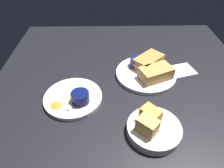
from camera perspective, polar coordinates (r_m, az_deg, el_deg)
name	(u,v)px	position (r cm, az deg, el deg)	size (l,w,h in cm)	color
ground_plane	(125,86)	(84.51, 3.62, -0.60)	(110.00, 110.00, 3.00)	black
plate_sandwich_main	(146,74)	(88.29, 9.51, 2.86)	(25.66, 25.66, 1.60)	white
sandwich_half_near	(156,73)	(84.18, 12.26, 3.06)	(14.94, 12.11, 4.80)	tan
sandwich_half_far	(149,62)	(90.40, 10.29, 6.26)	(14.67, 14.45, 4.80)	#C68C42
ramekin_dark_sauce	(138,62)	(90.04, 7.31, 6.18)	(6.90, 6.90, 3.76)	navy
spoon_by_dark_ramekin	(149,69)	(89.07, 10.28, 4.07)	(8.77, 7.12, 0.80)	silver
plate_chips_companion	(73,98)	(77.39, -10.93, -3.81)	(21.73, 21.73, 1.60)	white
ramekin_light_gravy	(80,97)	(72.91, -8.96, -3.63)	(6.48, 6.48, 4.05)	#0C144C
spoon_by_gravy_ramekin	(70,105)	(73.42, -11.81, -5.71)	(2.47, 9.94, 0.80)	silver
plantain_chip_scatter	(72,98)	(75.79, -11.20, -3.87)	(13.76, 12.23, 0.60)	orange
bread_basket_rear	(153,127)	(66.11, 11.42, -11.91)	(17.21, 17.21, 8.06)	silver
paper_napkin_folded	(182,70)	(95.53, 19.10, 3.77)	(11.00, 9.00, 0.40)	white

